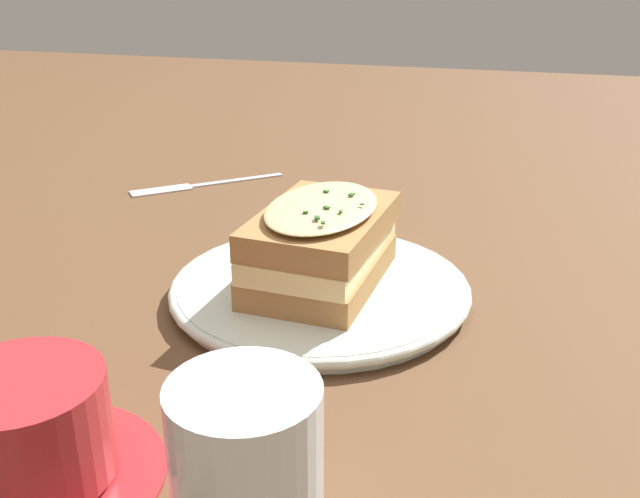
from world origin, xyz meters
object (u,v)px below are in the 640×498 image
water_glass (247,479)px  teacup_with_saucer (27,435)px  fork (190,186)px  dinner_plate (320,289)px  sandwich (321,243)px

water_glass → teacup_with_saucer: bearing=169.5°
water_glass → fork: (-0.26, 0.54, -0.05)m
dinner_plate → teacup_with_saucer: bearing=-111.2°
dinner_plate → teacup_with_saucer: 0.28m
sandwich → fork: size_ratio=0.97×
dinner_plate → water_glass: bearing=-82.7°
dinner_plate → water_glass: size_ratio=2.51×
dinner_plate → sandwich: bearing=19.7°
water_glass → fork: 0.60m
sandwich → fork: 0.34m
sandwich → fork: bearing=132.2°
dinner_plate → water_glass: (0.04, -0.29, 0.04)m
sandwich → water_glass: size_ratio=1.54×
dinner_plate → sandwich: sandwich is taller
fork → teacup_with_saucer: bearing=155.2°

